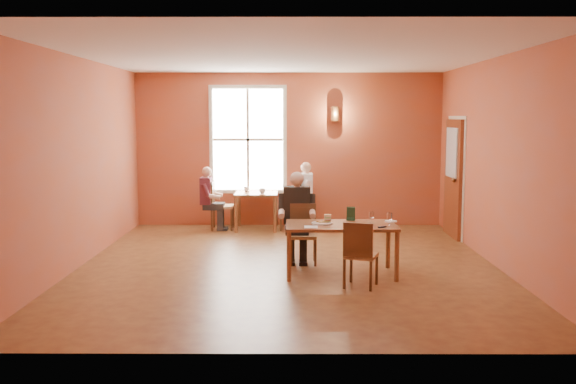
{
  "coord_description": "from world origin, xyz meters",
  "views": [
    {
      "loc": [
        0.04,
        -9.13,
        2.15
      ],
      "look_at": [
        0.0,
        0.2,
        1.05
      ],
      "focal_mm": 40.0,
      "sensor_mm": 36.0,
      "label": 1
    }
  ],
  "objects_px": {
    "diner_main": "(303,221)",
    "second_table": "(256,211)",
    "chair_diner_main": "(303,234)",
    "chair_diner_maroon": "(222,205)",
    "chair_empty": "(361,254)",
    "chair_diner_white": "(290,205)",
    "main_table": "(341,249)",
    "diner_maroon": "(221,199)",
    "diner_white": "(292,197)"
  },
  "relations": [
    {
      "from": "main_table",
      "to": "chair_empty",
      "type": "bearing_deg",
      "value": -71.92
    },
    {
      "from": "chair_empty",
      "to": "chair_diner_white",
      "type": "relative_size",
      "value": 0.92
    },
    {
      "from": "chair_diner_white",
      "to": "diner_maroon",
      "type": "bearing_deg",
      "value": 90.0
    },
    {
      "from": "diner_main",
      "to": "diner_maroon",
      "type": "relative_size",
      "value": 1.1
    },
    {
      "from": "diner_maroon",
      "to": "main_table",
      "type": "bearing_deg",
      "value": 29.75
    },
    {
      "from": "second_table",
      "to": "diner_maroon",
      "type": "bearing_deg",
      "value": 180.0
    },
    {
      "from": "chair_diner_main",
      "to": "diner_maroon",
      "type": "relative_size",
      "value": 0.74
    },
    {
      "from": "diner_main",
      "to": "chair_empty",
      "type": "relative_size",
      "value": 1.52
    },
    {
      "from": "diner_main",
      "to": "second_table",
      "type": "xyz_separation_m",
      "value": [
        -0.84,
        2.91,
        -0.29
      ]
    },
    {
      "from": "chair_empty",
      "to": "chair_diner_white",
      "type": "bearing_deg",
      "value": 122.07
    },
    {
      "from": "chair_diner_main",
      "to": "chair_empty",
      "type": "xyz_separation_m",
      "value": [
        0.71,
        -1.29,
        -0.01
      ]
    },
    {
      "from": "chair_empty",
      "to": "chair_diner_white",
      "type": "distance_m",
      "value": 4.26
    },
    {
      "from": "chair_diner_main",
      "to": "diner_main",
      "type": "xyz_separation_m",
      "value": [
        0.0,
        -0.03,
        0.21
      ]
    },
    {
      "from": "chair_diner_white",
      "to": "chair_diner_main",
      "type": "bearing_deg",
      "value": -176.27
    },
    {
      "from": "diner_main",
      "to": "diner_maroon",
      "type": "distance_m",
      "value": 3.28
    },
    {
      "from": "diner_main",
      "to": "second_table",
      "type": "distance_m",
      "value": 3.04
    },
    {
      "from": "second_table",
      "to": "chair_diner_maroon",
      "type": "xyz_separation_m",
      "value": [
        -0.65,
        0.0,
        0.11
      ]
    },
    {
      "from": "chair_diner_white",
      "to": "diner_white",
      "type": "height_order",
      "value": "diner_white"
    },
    {
      "from": "chair_diner_white",
      "to": "diner_white",
      "type": "bearing_deg",
      "value": -90.0
    },
    {
      "from": "diner_main",
      "to": "diner_maroon",
      "type": "height_order",
      "value": "diner_main"
    },
    {
      "from": "chair_diner_white",
      "to": "second_table",
      "type": "bearing_deg",
      "value": 90.0
    },
    {
      "from": "diner_main",
      "to": "second_table",
      "type": "relative_size",
      "value": 1.6
    },
    {
      "from": "chair_diner_main",
      "to": "chair_diner_maroon",
      "type": "relative_size",
      "value": 0.94
    },
    {
      "from": "chair_diner_maroon",
      "to": "diner_maroon",
      "type": "distance_m",
      "value": 0.12
    },
    {
      "from": "chair_empty",
      "to": "second_table",
      "type": "bearing_deg",
      "value": 130.28
    },
    {
      "from": "main_table",
      "to": "diner_white",
      "type": "relative_size",
      "value": 1.2
    },
    {
      "from": "diner_white",
      "to": "chair_diner_maroon",
      "type": "xyz_separation_m",
      "value": [
        -1.33,
        0.0,
        -0.16
      ]
    },
    {
      "from": "main_table",
      "to": "second_table",
      "type": "height_order",
      "value": "second_table"
    },
    {
      "from": "chair_diner_main",
      "to": "main_table",
      "type": "bearing_deg",
      "value": 127.57
    },
    {
      "from": "main_table",
      "to": "chair_diner_white",
      "type": "bearing_deg",
      "value": 101.02
    },
    {
      "from": "chair_empty",
      "to": "chair_diner_white",
      "type": "height_order",
      "value": "chair_diner_white"
    },
    {
      "from": "diner_maroon",
      "to": "chair_empty",
      "type": "bearing_deg",
      "value": 28.1
    },
    {
      "from": "chair_diner_white",
      "to": "chair_diner_maroon",
      "type": "xyz_separation_m",
      "value": [
        -1.3,
        0.0,
        0.0
      ]
    },
    {
      "from": "main_table",
      "to": "chair_empty",
      "type": "relative_size",
      "value": 1.76
    },
    {
      "from": "chair_diner_white",
      "to": "diner_white",
      "type": "xyz_separation_m",
      "value": [
        0.03,
        0.0,
        0.16
      ]
    },
    {
      "from": "main_table",
      "to": "chair_diner_maroon",
      "type": "distance_m",
      "value": 4.05
    },
    {
      "from": "diner_main",
      "to": "chair_empty",
      "type": "xyz_separation_m",
      "value": [
        0.71,
        -1.26,
        -0.22
      ]
    },
    {
      "from": "chair_diner_main",
      "to": "chair_diner_white",
      "type": "bearing_deg",
      "value": -86.27
    },
    {
      "from": "diner_white",
      "to": "diner_main",
      "type": "bearing_deg",
      "value": -176.9
    },
    {
      "from": "diner_maroon",
      "to": "chair_diner_maroon",
      "type": "bearing_deg",
      "value": 90.0
    },
    {
      "from": "diner_maroon",
      "to": "diner_white",
      "type": "bearing_deg",
      "value": 90.0
    },
    {
      "from": "chair_diner_maroon",
      "to": "main_table",
      "type": "bearing_deg",
      "value": 29.38
    },
    {
      "from": "chair_diner_main",
      "to": "chair_diner_white",
      "type": "relative_size",
      "value": 0.94
    },
    {
      "from": "main_table",
      "to": "chair_diner_main",
      "type": "bearing_deg",
      "value": 127.57
    },
    {
      "from": "chair_diner_white",
      "to": "diner_main",
      "type": "bearing_deg",
      "value": -176.31
    },
    {
      "from": "chair_diner_main",
      "to": "diner_main",
      "type": "relative_size",
      "value": 0.67
    },
    {
      "from": "second_table",
      "to": "chair_diner_maroon",
      "type": "bearing_deg",
      "value": 180.0
    },
    {
      "from": "diner_main",
      "to": "chair_diner_maroon",
      "type": "xyz_separation_m",
      "value": [
        -1.49,
        2.91,
        -0.18
      ]
    },
    {
      "from": "main_table",
      "to": "diner_maroon",
      "type": "height_order",
      "value": "diner_maroon"
    },
    {
      "from": "chair_empty",
      "to": "second_table",
      "type": "relative_size",
      "value": 1.05
    }
  ]
}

